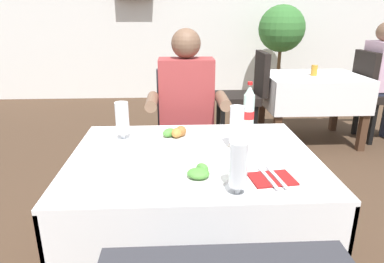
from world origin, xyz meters
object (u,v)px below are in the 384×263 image
at_px(chair_far_diner_seat, 187,131).
at_px(background_table_tumbler, 314,70).
at_px(background_patron, 383,76).
at_px(background_chair_right, 376,90).
at_px(seated_diner_far, 187,114).
at_px(beer_glass_right, 122,120).
at_px(potted_plant_corner, 281,35).
at_px(beer_glass_left, 237,127).
at_px(cola_bottle_primary, 249,110).
at_px(plate_far_diner, 177,135).
at_px(beer_glass_middle, 238,169).
at_px(background_chair_left, 246,92).
at_px(plate_near_camera, 202,174).
at_px(napkin_cutlery_set, 272,178).
at_px(background_dining_table, 311,92).
at_px(main_dining_table, 193,187).

distance_m(chair_far_diner_seat, background_table_tumbler, 1.83).
relative_size(chair_far_diner_seat, background_patron, 0.77).
bearing_deg(background_chair_right, background_patron, 0.00).
bearing_deg(chair_far_diner_seat, seated_diner_far, -91.95).
relative_size(chair_far_diner_seat, background_table_tumbler, 8.82).
bearing_deg(beer_glass_right, potted_plant_corner, 61.74).
bearing_deg(beer_glass_right, beer_glass_left, -15.60).
height_order(seated_diner_far, cola_bottle_primary, seated_diner_far).
height_order(plate_far_diner, beer_glass_middle, beer_glass_middle).
distance_m(background_chair_left, potted_plant_corner, 1.79).
xyz_separation_m(plate_near_camera, background_chair_left, (0.65, 2.30, -0.19)).
bearing_deg(napkin_cutlery_set, beer_glass_left, 104.82).
bearing_deg(plate_far_diner, potted_plant_corner, 65.54).
xyz_separation_m(plate_far_diner, background_table_tumbler, (1.44, 1.81, 0.03)).
xyz_separation_m(background_chair_left, potted_plant_corner, (0.80, 1.53, 0.48)).
relative_size(background_patron, background_table_tumbler, 11.45).
bearing_deg(potted_plant_corner, background_dining_table, -93.24).
bearing_deg(background_patron, beer_glass_right, -143.37).
distance_m(background_chair_right, background_table_tumbler, 0.76).
height_order(beer_glass_right, cola_bottle_primary, cola_bottle_primary).
height_order(beer_glass_left, background_chair_left, background_chair_left).
relative_size(plate_far_diner, background_chair_right, 0.24).
height_order(plate_near_camera, potted_plant_corner, potted_plant_corner).
bearing_deg(main_dining_table, plate_far_diner, 108.40).
height_order(chair_far_diner_seat, background_chair_right, same).
xyz_separation_m(beer_glass_right, napkin_cutlery_set, (0.65, -0.49, -0.10)).
xyz_separation_m(beer_glass_middle, beer_glass_right, (-0.49, 0.60, 0.00)).
bearing_deg(background_chair_left, napkin_cutlery_set, -99.03).
relative_size(beer_glass_left, background_dining_table, 0.21).
xyz_separation_m(beer_glass_left, background_chair_right, (1.88, 2.00, -0.28)).
xyz_separation_m(plate_far_diner, background_chair_left, (0.74, 1.85, -0.19)).
distance_m(plate_near_camera, background_table_tumbler, 2.63).
bearing_deg(plate_far_diner, background_dining_table, 51.93).
bearing_deg(chair_far_diner_seat, background_chair_left, 61.54).
height_order(napkin_cutlery_set, background_chair_left, background_chair_left).
bearing_deg(background_chair_right, napkin_cutlery_set, -127.47).
bearing_deg(background_chair_left, main_dining_table, -107.89).
relative_size(background_chair_left, background_table_tumbler, 8.82).
bearing_deg(main_dining_table, background_dining_table, 56.36).
xyz_separation_m(cola_bottle_primary, potted_plant_corner, (1.14, 3.27, 0.19)).
bearing_deg(chair_far_diner_seat, beer_glass_left, -74.76).
distance_m(beer_glass_left, background_patron, 2.78).
distance_m(chair_far_diner_seat, plate_far_diner, 0.65).
bearing_deg(plate_near_camera, background_dining_table, 59.49).
distance_m(napkin_cutlery_set, background_patron, 2.97).
bearing_deg(background_dining_table, potted_plant_corner, 86.76).
relative_size(chair_far_diner_seat, background_chair_right, 1.00).
xyz_separation_m(plate_near_camera, plate_far_diner, (-0.09, 0.45, 0.00)).
xyz_separation_m(main_dining_table, plate_near_camera, (0.02, -0.23, 0.18)).
xyz_separation_m(napkin_cutlery_set, background_dining_table, (1.08, 2.34, -0.19)).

